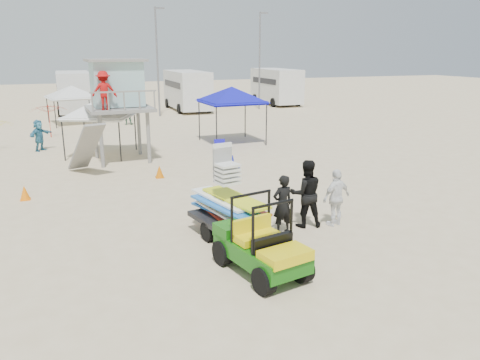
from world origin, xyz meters
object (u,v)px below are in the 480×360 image
object	(u,v)px
canopy_blue	(232,89)
man_left	(283,204)
surf_trailer	(226,204)
utility_cart	(261,240)
lifeguard_tower	(116,88)

from	to	relation	value
canopy_blue	man_left	bearing A→B (deg)	-103.96
surf_trailer	man_left	xyz separation A→B (m)	(1.52, -0.30, -0.09)
utility_cart	surf_trailer	world-z (taller)	surf_trailer
utility_cart	canopy_blue	xyz separation A→B (m)	(4.74, 14.99, 2.07)
man_left	utility_cart	bearing A→B (deg)	46.96
utility_cart	man_left	size ratio (longest dim) A/B	1.51
surf_trailer	canopy_blue	size ratio (longest dim) A/B	0.78
surf_trailer	canopy_blue	bearing A→B (deg)	69.48
utility_cart	surf_trailer	size ratio (longest dim) A/B	0.93
utility_cart	man_left	xyz separation A→B (m)	(1.52, 2.03, 0.01)
surf_trailer	canopy_blue	xyz separation A→B (m)	(4.74, 12.66, 1.97)
canopy_blue	surf_trailer	bearing A→B (deg)	-110.52
utility_cart	man_left	bearing A→B (deg)	53.21
surf_trailer	man_left	bearing A→B (deg)	-11.19
lifeguard_tower	utility_cart	bearing A→B (deg)	-83.22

